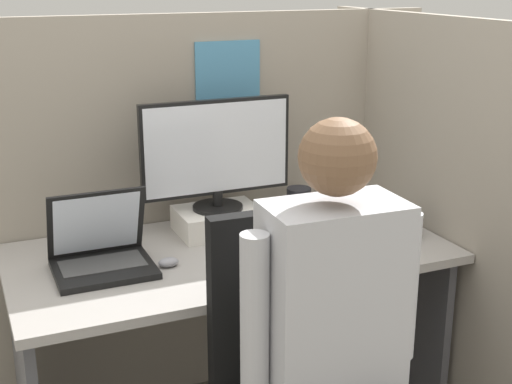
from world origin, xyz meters
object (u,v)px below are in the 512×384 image
at_px(laptop, 102,254).
at_px(stapler, 406,225).
at_px(coffee_mug, 299,202).
at_px(monitor, 217,152).
at_px(person, 342,339).
at_px(paper_box, 218,220).
at_px(carrot_toy, 322,258).

height_order(laptop, stapler, laptop).
height_order(laptop, coffee_mug, laptop).
distance_m(monitor, person, 0.94).
bearing_deg(paper_box, monitor, 90.00).
xyz_separation_m(paper_box, laptop, (-0.45, -0.18, 0.01)).
height_order(monitor, stapler, monitor).
bearing_deg(stapler, laptop, 174.69).
relative_size(monitor, coffee_mug, 5.04).
xyz_separation_m(laptop, coffee_mug, (0.79, 0.22, 0.00)).
bearing_deg(monitor, laptop, -158.36).
xyz_separation_m(paper_box, coffee_mug, (0.34, 0.05, 0.01)).
height_order(paper_box, monitor, monitor).
xyz_separation_m(monitor, stapler, (0.61, -0.28, -0.26)).
xyz_separation_m(carrot_toy, person, (-0.21, -0.49, 0.01)).
distance_m(paper_box, carrot_toy, 0.46).
distance_m(carrot_toy, person, 0.53).
height_order(person, coffee_mug, person).
bearing_deg(stapler, carrot_toy, -161.31).
bearing_deg(carrot_toy, coffee_mug, 72.12).
height_order(laptop, carrot_toy, laptop).
xyz_separation_m(paper_box, monitor, (-0.00, 0.00, 0.25)).
xyz_separation_m(monitor, person, (-0.01, -0.91, -0.26)).
xyz_separation_m(laptop, carrot_toy, (0.64, -0.24, -0.03)).
bearing_deg(paper_box, carrot_toy, -64.71).
height_order(laptop, person, person).
distance_m(person, coffee_mug, 1.01).
distance_m(paper_box, person, 0.90).
distance_m(stapler, carrot_toy, 0.43).
bearing_deg(stapler, person, -134.53).
relative_size(monitor, person, 0.42).
height_order(monitor, laptop, monitor).
relative_size(monitor, laptop, 1.79).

